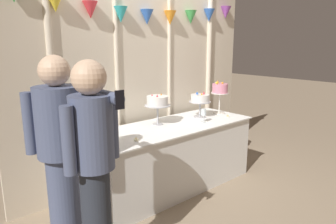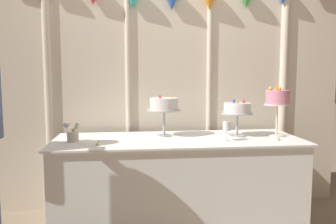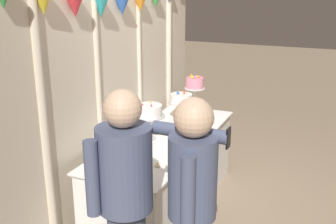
# 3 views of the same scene
# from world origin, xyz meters

# --- Properties ---
(ground_plane) EXTENTS (24.00, 24.00, 0.00)m
(ground_plane) POSITION_xyz_m (0.00, 0.00, 0.00)
(ground_plane) COLOR gray
(draped_curtain) EXTENTS (3.51, 0.16, 2.49)m
(draped_curtain) POSITION_xyz_m (0.01, 0.60, 1.32)
(draped_curtain) COLOR beige
(draped_curtain) RESTS_ON ground_plane
(cake_table) EXTENTS (2.14, 0.79, 0.79)m
(cake_table) POSITION_xyz_m (0.00, 0.10, 0.39)
(cake_table) COLOR white
(cake_table) RESTS_ON ground_plane
(cake_display_leftmost) EXTENTS (0.31, 0.31, 0.38)m
(cake_display_leftmost) POSITION_xyz_m (-0.11, 0.23, 1.06)
(cake_display_leftmost) COLOR #B2B2B7
(cake_display_leftmost) RESTS_ON cake_table
(cake_display_center) EXTENTS (0.28, 0.28, 0.34)m
(cake_display_center) POSITION_xyz_m (0.55, 0.16, 1.02)
(cake_display_center) COLOR #B2B2B7
(cake_display_center) RESTS_ON cake_table
(cake_display_rightmost) EXTENTS (0.24, 0.24, 0.46)m
(cake_display_rightmost) POSITION_xyz_m (0.91, 0.13, 1.11)
(cake_display_rightmost) COLOR silver
(cake_display_rightmost) RESTS_ON cake_table
(wine_glass) EXTENTS (0.07, 0.07, 0.17)m
(wine_glass) POSITION_xyz_m (0.39, -0.05, 0.91)
(wine_glass) COLOR silver
(wine_glass) RESTS_ON cake_table
(flower_vase) EXTENTS (0.13, 0.10, 0.16)m
(flower_vase) POSITION_xyz_m (-0.89, 0.06, 0.85)
(flower_vase) COLOR beige
(flower_vase) RESTS_ON cake_table
(tealight_far_left) EXTENTS (0.05, 0.05, 0.04)m
(tealight_far_left) POSITION_xyz_m (-0.66, -0.11, 0.80)
(tealight_far_left) COLOR beige
(tealight_far_left) RESTS_ON cake_table
(tealight_near_left) EXTENTS (0.04, 0.04, 0.03)m
(tealight_near_left) POSITION_xyz_m (0.82, -0.09, 0.80)
(tealight_near_left) COLOR beige
(tealight_near_left) RESTS_ON cake_table
(guest_girl_blue_dress) EXTENTS (0.48, 0.84, 1.66)m
(guest_girl_blue_dress) POSITION_xyz_m (-1.49, -0.29, 0.92)
(guest_girl_blue_dress) COLOR #4C5675
(guest_girl_blue_dress) RESTS_ON ground_plane
(guest_man_pink_jacket) EXTENTS (0.45, 0.35, 1.65)m
(guest_man_pink_jacket) POSITION_xyz_m (-1.43, -0.70, 0.93)
(guest_man_pink_jacket) COLOR #282D38
(guest_man_pink_jacket) RESTS_ON ground_plane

